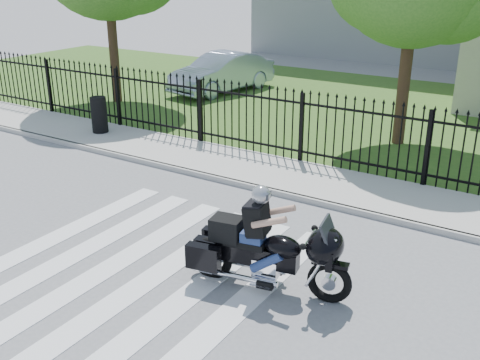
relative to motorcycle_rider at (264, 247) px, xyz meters
The scene contains 9 objects.
ground 2.25m from the motorcycle_rider, 161.14° to the right, with size 120.00×120.00×0.00m, color slate.
crosswalk 2.24m from the motorcycle_rider, 161.14° to the right, with size 5.00×5.50×0.01m, color silver, non-canonical shape.
sidewalk 4.80m from the motorcycle_rider, 115.09° to the left, with size 40.00×2.00×0.12m, color #ADAAA3.
curb 3.93m from the motorcycle_rider, 121.37° to the left, with size 40.00×0.12×0.12m, color #ADAAA3.
grass_strip 11.51m from the motorcycle_rider, 100.12° to the left, with size 40.00×12.00×0.02m, color #31581E.
iron_fence 5.68m from the motorcycle_rider, 110.81° to the left, with size 26.00×0.04×1.80m.
motorcycle_rider is the anchor object (origin of this frame).
parked_car 13.83m from the motorcycle_rider, 126.53° to the left, with size 1.53×4.40×1.45m, color #9CA9C4.
litter_bin 9.11m from the motorcycle_rider, 150.78° to the left, with size 0.45×0.45×1.01m, color black.
Camera 1 is at (5.71, -5.82, 4.71)m, focal length 42.00 mm.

